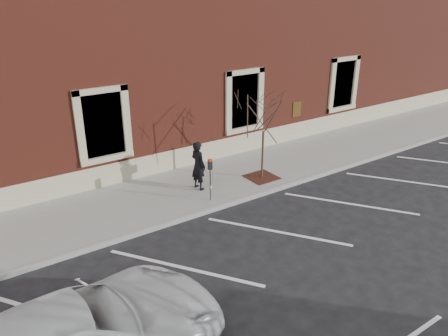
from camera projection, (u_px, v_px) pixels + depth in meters
ground at (234, 204)px, 14.69m from camera, size 120.00×120.00×0.00m
sidewalk_near at (206, 184)px, 15.99m from camera, size 40.00×3.50×0.15m
curb_near at (235, 202)px, 14.62m from camera, size 40.00×0.12×0.15m
parking_stripes at (277, 232)px, 13.01m from camera, size 28.00×4.40×0.01m
building_civic at (132, 55)px, 19.04m from camera, size 40.00×8.62×8.00m
man at (198, 165)px, 15.13m from camera, size 0.52×0.70×1.74m
parking_meter at (210, 172)px, 14.22m from camera, size 0.13×0.10×1.47m
tree_grate at (262, 177)px, 16.34m from camera, size 1.06×1.06×0.03m
sapling at (264, 118)px, 15.45m from camera, size 1.99×1.99×3.32m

